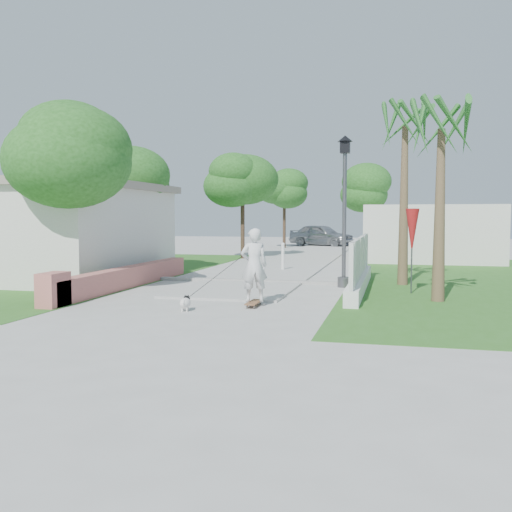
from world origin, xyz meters
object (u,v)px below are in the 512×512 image
(street_lamp, at_px, (344,205))
(dog, at_px, (185,303))
(parked_car, at_px, (321,235))
(skateboarder, at_px, (229,273))
(bollard, at_px, (283,256))
(patio_umbrella, at_px, (412,231))

(street_lamp, relative_size, dog, 8.85)
(dog, distance_m, parked_car, 27.97)
(dog, bearing_deg, skateboarder, 32.93)
(bollard, bearing_deg, skateboarder, -87.07)
(street_lamp, height_order, parked_car, street_lamp)
(street_lamp, height_order, bollard, street_lamp)
(bollard, relative_size, patio_umbrella, 0.47)
(skateboarder, bearing_deg, dog, 20.10)
(patio_umbrella, distance_m, dog, 6.59)
(bollard, bearing_deg, patio_umbrella, -50.09)
(dog, bearing_deg, bollard, 78.33)
(dog, bearing_deg, street_lamp, 49.53)
(street_lamp, distance_m, parked_car, 23.19)
(patio_umbrella, relative_size, parked_car, 0.51)
(skateboarder, relative_size, dog, 3.62)
(dog, relative_size, parked_car, 0.11)
(skateboarder, relative_size, parked_car, 0.40)
(patio_umbrella, xyz_separation_m, skateboarder, (-4.15, -3.36, -0.89))
(street_lamp, relative_size, parked_car, 0.98)
(bollard, distance_m, parked_car, 18.38)
(skateboarder, bearing_deg, street_lamp, -139.71)
(bollard, relative_size, dog, 2.17)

